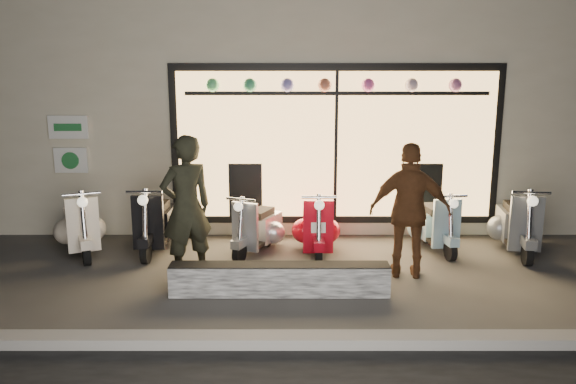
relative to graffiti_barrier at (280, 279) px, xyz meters
name	(u,v)px	position (x,y,z in m)	size (l,w,h in m)	color
ground	(287,276)	(0.09, 0.65, -0.20)	(40.00, 40.00, 0.00)	#383533
kerb	(287,340)	(0.09, -1.35, -0.14)	(40.00, 0.25, 0.12)	slate
shop_building	(288,102)	(0.10, 5.63, 1.90)	(10.20, 6.23, 4.20)	beige
graffiti_barrier	(280,279)	(0.00, 0.00, 0.00)	(2.73, 0.28, 0.40)	black
scooter_silver	(260,227)	(-0.34, 1.80, 0.17)	(0.74, 1.26, 0.92)	black
scooter_red	(316,227)	(0.55, 1.75, 0.19)	(0.44, 1.36, 0.98)	black
scooter_black	(157,223)	(-1.96, 1.92, 0.21)	(0.46, 1.42, 1.03)	black
scooter_cream	(80,226)	(-3.11, 1.76, 0.21)	(0.84, 1.38, 1.01)	black
scooter_blue	(434,224)	(2.41, 1.97, 0.18)	(0.53, 1.32, 0.94)	black
scooter_grey	(516,224)	(3.66, 1.82, 0.21)	(0.60, 1.45, 1.03)	black
man	(186,207)	(-1.25, 0.66, 0.77)	(0.71, 0.46, 1.94)	black
woman	(410,211)	(1.74, 0.66, 0.72)	(1.07, 0.45, 1.83)	#57331B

